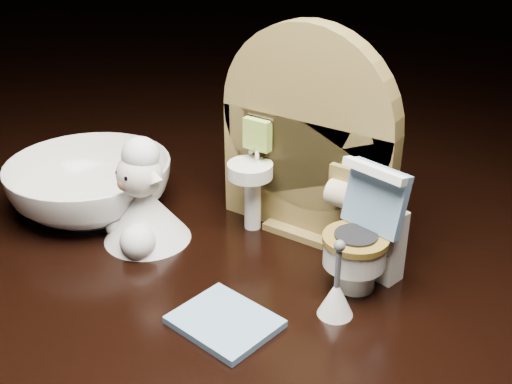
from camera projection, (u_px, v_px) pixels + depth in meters
backdrop_panel at (305, 146)px, 0.44m from camera, size 0.13×0.05×0.15m
toy_toilet at (366, 242)px, 0.40m from camera, size 0.05×0.05×0.08m
bath_mat at (225, 322)px, 0.37m from camera, size 0.06×0.05×0.00m
toilet_brush at (336, 295)px, 0.37m from camera, size 0.02×0.02×0.05m
plush_lamb at (143, 205)px, 0.44m from camera, size 0.06×0.06×0.08m
ceramic_bowl at (90, 186)px, 0.49m from camera, size 0.13×0.13×0.04m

